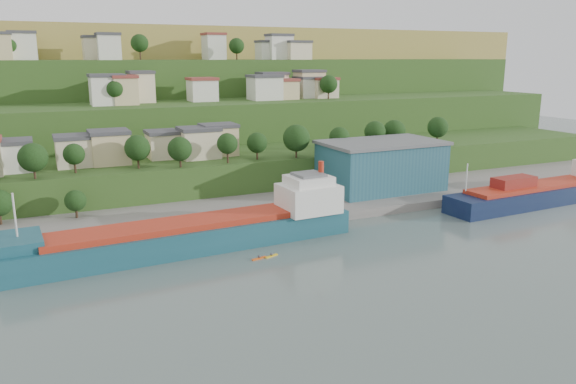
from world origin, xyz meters
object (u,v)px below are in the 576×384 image
warehouse (381,165)px  kayak_orange (259,258)px  cargo_ship_near (200,235)px  cargo_ship_far (546,193)px

warehouse → kayak_orange: size_ratio=10.11×
cargo_ship_near → cargo_ship_far: (89.53, -2.31, -0.31)m
kayak_orange → warehouse: bearing=21.1°
cargo_ship_near → cargo_ship_far: bearing=-4.7°
warehouse → kayak_orange: (-46.64, -30.80, -8.21)m
warehouse → kayak_orange: warehouse is taller
kayak_orange → cargo_ship_near: bearing=116.1°
cargo_ship_near → warehouse: size_ratio=2.13×
cargo_ship_far → kayak_orange: cargo_ship_far is taller
warehouse → kayak_orange: 56.49m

